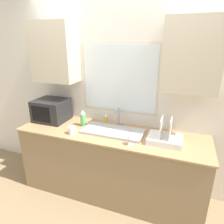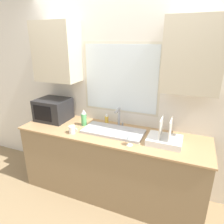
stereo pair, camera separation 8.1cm
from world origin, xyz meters
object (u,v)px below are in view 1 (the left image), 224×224
(microwave, at_px, (52,110))
(wine_glass, at_px, (131,136))
(faucet, at_px, (118,116))
(soap_bottle, at_px, (106,120))
(mug_near_sink, at_px, (72,130))
(spray_bottle, at_px, (83,118))
(dish_rack, at_px, (165,138))

(microwave, bearing_deg, wine_glass, -13.93)
(faucet, xyz_separation_m, soap_bottle, (-0.18, 0.02, -0.09))
(faucet, height_order, mug_near_sink, faucet)
(microwave, bearing_deg, mug_near_sink, -30.25)
(faucet, relative_size, microwave, 0.58)
(mug_near_sink, bearing_deg, spray_bottle, 88.12)
(microwave, bearing_deg, spray_bottle, -2.40)
(faucet, xyz_separation_m, wine_glass, (0.28, -0.41, -0.05))
(faucet, height_order, soap_bottle, faucet)
(dish_rack, bearing_deg, mug_near_sink, -170.97)
(microwave, height_order, soap_bottle, microwave)
(soap_bottle, height_order, wine_glass, same)
(mug_near_sink, bearing_deg, wine_glass, -1.30)
(faucet, distance_m, dish_rack, 0.67)
(soap_bottle, distance_m, mug_near_sink, 0.50)
(spray_bottle, distance_m, mug_near_sink, 0.27)
(faucet, xyz_separation_m, spray_bottle, (-0.45, -0.13, -0.04))
(faucet, distance_m, wine_glass, 0.50)
(wine_glass, bearing_deg, mug_near_sink, 178.70)
(dish_rack, xyz_separation_m, mug_near_sink, (-1.08, -0.17, -0.01))
(dish_rack, xyz_separation_m, spray_bottle, (-1.07, 0.10, 0.05))
(mug_near_sink, bearing_deg, soap_bottle, 56.74)
(dish_rack, bearing_deg, wine_glass, -151.05)
(microwave, xyz_separation_m, wine_glass, (1.23, -0.31, -0.05))
(dish_rack, distance_m, soap_bottle, 0.84)
(spray_bottle, bearing_deg, wine_glass, -21.35)
(microwave, bearing_deg, soap_bottle, 9.38)
(microwave, xyz_separation_m, dish_rack, (1.57, -0.12, -0.10))
(soap_bottle, distance_m, wine_glass, 0.64)
(soap_bottle, height_order, mug_near_sink, soap_bottle)
(dish_rack, distance_m, wine_glass, 0.39)
(spray_bottle, xyz_separation_m, wine_glass, (0.73, -0.28, -0.00))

